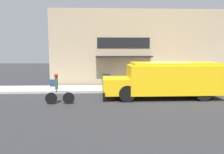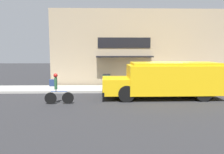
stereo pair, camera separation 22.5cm
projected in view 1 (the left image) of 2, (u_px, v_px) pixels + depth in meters
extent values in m
plane|color=#2B2B2D|center=(166.00, 93.00, 14.60)|extent=(70.00, 70.00, 0.00)
cube|color=#ADAAA3|center=(161.00, 88.00, 15.80)|extent=(28.00, 2.43, 0.15)
cube|color=tan|center=(157.00, 48.00, 16.98)|extent=(16.62, 0.18, 5.97)
cube|color=black|center=(124.00, 43.00, 16.71)|extent=(4.05, 0.05, 0.79)
cube|color=black|center=(124.00, 57.00, 16.41)|extent=(4.25, 0.89, 0.10)
cube|color=yellow|center=(174.00, 79.00, 12.87)|extent=(5.41, 2.16, 1.64)
cube|color=yellow|center=(116.00, 86.00, 12.74)|extent=(1.51, 1.96, 0.90)
cube|color=yellow|center=(174.00, 64.00, 12.76)|extent=(4.98, 1.99, 0.15)
cube|color=black|center=(104.00, 92.00, 12.74)|extent=(0.13, 2.08, 0.24)
cube|color=red|center=(145.00, 75.00, 14.08)|extent=(0.03, 0.44, 0.44)
cylinder|color=black|center=(124.00, 88.00, 13.70)|extent=(0.91, 0.27, 0.91)
cylinder|color=black|center=(127.00, 94.00, 11.91)|extent=(0.91, 0.27, 0.91)
cylinder|color=black|center=(190.00, 88.00, 13.91)|extent=(0.91, 0.27, 0.91)
cylinder|color=black|center=(203.00, 93.00, 12.13)|extent=(0.91, 0.27, 0.91)
cylinder|color=black|center=(69.00, 98.00, 11.47)|extent=(0.62, 0.07, 0.62)
cylinder|color=black|center=(51.00, 98.00, 11.39)|extent=(0.62, 0.07, 0.62)
cylinder|color=#234793|center=(60.00, 92.00, 11.39)|extent=(0.86, 0.07, 0.04)
cylinder|color=#234793|center=(57.00, 90.00, 11.37)|extent=(0.04, 0.04, 0.12)
cube|color=#2D5B38|center=(56.00, 84.00, 11.32)|extent=(0.13, 0.21, 0.62)
sphere|color=red|center=(56.00, 75.00, 11.27)|extent=(0.21, 0.21, 0.21)
cube|color=navy|center=(53.00, 83.00, 11.30)|extent=(0.27, 0.15, 0.36)
cylinder|color=#2D5138|center=(106.00, 81.00, 16.06)|extent=(0.57, 0.57, 0.89)
cylinder|color=black|center=(106.00, 74.00, 16.00)|extent=(0.58, 0.58, 0.04)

